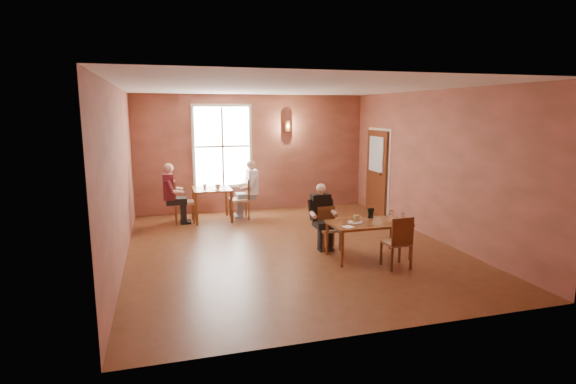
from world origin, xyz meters
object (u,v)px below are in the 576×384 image
object	(u,v)px
diner_main	(330,219)
chair_empty	(396,241)
chair_diner_main	(329,229)
second_table	(212,204)
diner_maroon	(182,194)
diner_white	(240,191)
chair_diner_white	(239,199)
chair_diner_maroon	(184,201)
main_table	(368,240)

from	to	relation	value
diner_main	chair_empty	bearing A→B (deg)	120.83
chair_diner_main	second_table	world-z (taller)	chair_diner_main
diner_main	chair_empty	xyz separation A→B (m)	(0.72, -1.21, -0.15)
diner_maroon	diner_white	bearing A→B (deg)	90.00
diner_main	chair_diner_white	size ratio (longest dim) A/B	1.21
diner_white	chair_diner_maroon	bearing A→B (deg)	90.00
diner_white	chair_diner_main	bearing A→B (deg)	-157.95
diner_main	diner_maroon	xyz separation A→B (m)	(-2.53, 2.93, 0.09)
chair_empty	chair_diner_white	size ratio (longest dim) A/B	0.90
diner_white	chair_diner_maroon	world-z (taller)	diner_white
chair_diner_main	diner_white	xyz separation A→B (m)	(-1.17, 2.90, 0.28)
chair_diner_white	diner_white	size ratio (longest dim) A/B	0.72
chair_diner_maroon	diner_maroon	size ratio (longest dim) A/B	0.73
chair_diner_white	chair_diner_maroon	xyz separation A→B (m)	(-1.30, 0.00, 0.01)
main_table	chair_diner_main	world-z (taller)	chair_diner_main
chair_diner_main	second_table	size ratio (longest dim) A/B	0.90
chair_diner_main	diner_white	bearing A→B (deg)	-67.95
diner_main	second_table	xyz separation A→B (m)	(-1.85, 2.93, -0.20)
main_table	chair_diner_white	world-z (taller)	chair_diner_white
chair_diner_main	chair_diner_white	world-z (taller)	chair_diner_white
chair_empty	chair_diner_maroon	bearing A→B (deg)	126.22
diner_main	diner_maroon	distance (m)	3.87
diner_main	chair_diner_main	bearing A→B (deg)	-90.00
diner_maroon	chair_diner_maroon	bearing A→B (deg)	90.00
main_table	diner_maroon	size ratio (longest dim) A/B	1.00
diner_white	diner_maroon	xyz separation A→B (m)	(-1.36, 0.00, 0.01)
main_table	diner_main	xyz separation A→B (m)	(-0.50, 0.62, 0.27)
main_table	second_table	bearing A→B (deg)	123.56
diner_white	diner_main	bearing A→B (deg)	-158.15
chair_diner_main	chair_diner_white	xyz separation A→B (m)	(-1.20, 2.90, 0.09)
diner_maroon	main_table	bearing A→B (deg)	40.53
chair_empty	diner_white	xyz separation A→B (m)	(-1.90, 4.14, 0.24)
chair_empty	diner_maroon	world-z (taller)	diner_maroon
main_table	chair_diner_main	size ratio (longest dim) A/B	1.72
chair_empty	chair_diner_white	bearing A→B (deg)	113.24
diner_white	diner_maroon	size ratio (longest dim) A/B	0.99
chair_diner_white	diner_white	xyz separation A→B (m)	(0.03, 0.00, 0.19)
chair_empty	chair_diner_main	bearing A→B (deg)	118.50
second_table	chair_diner_white	size ratio (longest dim) A/B	0.90
diner_main	chair_empty	size ratio (longest dim) A/B	1.34
chair_diner_main	chair_diner_white	size ratio (longest dim) A/B	0.81
main_table	chair_empty	bearing A→B (deg)	-69.35
diner_main	chair_empty	world-z (taller)	diner_main
main_table	diner_white	xyz separation A→B (m)	(-1.67, 3.55, 0.36)
chair_diner_main	chair_diner_white	bearing A→B (deg)	-67.44
chair_diner_white	diner_white	distance (m)	0.19
chair_empty	chair_diner_white	world-z (taller)	chair_diner_white
diner_maroon	chair_diner_main	bearing A→B (deg)	41.16
main_table	diner_main	bearing A→B (deg)	128.88
chair_diner_main	second_table	distance (m)	3.44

